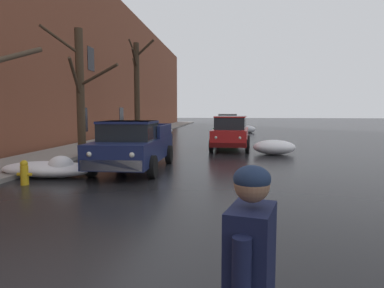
# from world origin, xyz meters

# --- Properties ---
(ground_plane) EXTENTS (200.00, 200.00, 0.00)m
(ground_plane) POSITION_xyz_m (0.00, 0.00, 0.00)
(ground_plane) COLOR black
(left_sidewalk_slab) EXTENTS (2.83, 80.00, 0.14)m
(left_sidewalk_slab) POSITION_xyz_m (-5.97, 18.00, 0.07)
(left_sidewalk_slab) COLOR gray
(left_sidewalk_slab) RESTS_ON ground
(brick_townhouse_facade) EXTENTS (0.63, 80.00, 11.73)m
(brick_townhouse_facade) POSITION_xyz_m (-7.89, 18.01, 5.86)
(brick_townhouse_facade) COLOR brown
(brick_townhouse_facade) RESTS_ON ground
(snow_bank_near_corner_left) EXTENTS (2.87, 1.04, 0.85)m
(snow_bank_near_corner_left) POSITION_xyz_m (-4.39, 24.92, 0.41)
(snow_bank_near_corner_left) COLOR white
(snow_bank_near_corner_left) RESTS_ON ground
(snow_bank_along_left_kerb) EXTENTS (2.01, 1.45, 0.70)m
(snow_bank_along_left_kerb) POSITION_xyz_m (4.12, 13.02, 0.34)
(snow_bank_along_left_kerb) COLOR white
(snow_bank_along_left_kerb) RESTS_ON ground
(snow_bank_mid_block_left) EXTENTS (3.04, 1.35, 0.70)m
(snow_bank_mid_block_left) POSITION_xyz_m (-3.69, 6.48, 0.26)
(snow_bank_mid_block_left) COLOR white
(snow_bank_mid_block_left) RESTS_ON ground
(snow_bank_near_corner_right) EXTENTS (1.68, 0.97, 0.70)m
(snow_bank_near_corner_right) POSITION_xyz_m (3.71, 29.32, 0.34)
(snow_bank_near_corner_right) COLOR white
(snow_bank_near_corner_right) RESTS_ON ground
(bare_tree_second_along_sidewalk) EXTENTS (2.95, 1.64, 5.62)m
(bare_tree_second_along_sidewalk) POSITION_xyz_m (-4.48, 10.62, 2.94)
(bare_tree_second_along_sidewalk) COLOR #423323
(bare_tree_second_along_sidewalk) RESTS_ON ground
(bare_tree_mid_block) EXTENTS (1.99, 3.62, 6.96)m
(bare_tree_mid_block) POSITION_xyz_m (-4.51, 19.83, 3.73)
(bare_tree_mid_block) COLOR #382B1E
(bare_tree_mid_block) RESTS_ON ground
(pickup_truck_darkblue_approaching_near_lane) EXTENTS (2.22, 5.20, 1.76)m
(pickup_truck_darkblue_approaching_near_lane) POSITION_xyz_m (-1.41, 8.04, 0.88)
(pickup_truck_darkblue_approaching_near_lane) COLOR navy
(pickup_truck_darkblue_approaching_near_lane) RESTS_ON ground
(suv_red_parked_kerbside_close) EXTENTS (2.23, 4.74, 1.82)m
(suv_red_parked_kerbside_close) POSITION_xyz_m (2.05, 14.93, 0.99)
(suv_red_parked_kerbside_close) COLOR red
(suv_red_parked_kerbside_close) RESTS_ON ground
(sedan_green_parked_kerbside_mid) EXTENTS (2.17, 4.16, 1.42)m
(sedan_green_parked_kerbside_mid) POSITION_xyz_m (1.81, 22.18, 0.75)
(sedan_green_parked_kerbside_mid) COLOR #1E5633
(sedan_green_parked_kerbside_mid) RESTS_ON ground
(suv_grey_parked_far_down_block) EXTENTS (2.10, 4.55, 1.82)m
(suv_grey_parked_far_down_block) POSITION_xyz_m (1.78, 27.99, 0.99)
(suv_grey_parked_far_down_block) COLOR slate
(suv_grey_parked_far_down_block) RESTS_ON ground
(sedan_black_queued_behind_truck) EXTENTS (2.07, 4.02, 1.42)m
(sedan_black_queued_behind_truck) POSITION_xyz_m (1.48, 33.58, 0.75)
(sedan_black_queued_behind_truck) COLOR black
(sedan_black_queued_behind_truck) RESTS_ON ground
(pedestrian_with_coffee) EXTENTS (0.37, 0.64, 1.76)m
(pedestrian_with_coffee) POSITION_xyz_m (2.11, -1.56, 1.04)
(pedestrian_with_coffee) COLOR #2D2D33
(pedestrian_with_coffee) RESTS_ON ground
(fire_hydrant) EXTENTS (0.42, 0.22, 0.71)m
(fire_hydrant) POSITION_xyz_m (-3.80, 5.28, 0.36)
(fire_hydrant) COLOR gold
(fire_hydrant) RESTS_ON ground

